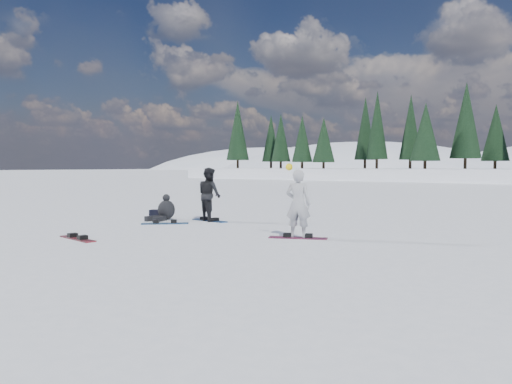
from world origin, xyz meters
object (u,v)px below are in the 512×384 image
snowboarder_man (209,194)px  snowboard_loose_a (165,223)px  seated_rider (165,210)px  snowboard_loose_b (77,239)px  snowboarder_woman (298,204)px  gear_bag (157,214)px

snowboarder_man → snowboard_loose_a: bearing=87.4°
seated_rider → snowboard_loose_b: (1.49, -4.51, -0.33)m
snowboarder_woman → snowboard_loose_a: (-5.12, 0.29, -0.89)m
seated_rider → snowboard_loose_b: size_ratio=0.71×
snowboarder_man → seated_rider: snowboarder_man is taller
gear_bag → snowboarder_man: bearing=10.2°
snowboard_loose_b → snowboard_loose_a: 3.72m
snowboarder_man → snowboard_loose_a: (-0.60, -1.48, -0.89)m
snowboarder_woman → snowboard_loose_a: size_ratio=1.28×
snowboarder_man → snowboard_loose_b: (0.04, -5.15, -0.89)m
snowboarder_woman → snowboard_loose_a: 5.20m
snowboarder_man → gear_bag: (-2.15, -0.39, -0.75)m
snowboarder_woman → seated_rider: bearing=-26.3°
snowboarder_man → snowboard_loose_b: bearing=109.9°
snowboarder_man → seated_rider: 1.68m
snowboarder_woman → snowboarder_man: (-4.52, 1.76, 0.00)m
snowboard_loose_a → snowboarder_woman: bearing=-46.2°
snowboarder_man → seated_rider: size_ratio=1.70×
seated_rider → snowboard_loose_a: seated_rider is taller
snowboard_loose_b → gear_bag: bearing=124.6°
snowboarder_woman → gear_bag: (-6.67, 1.38, -0.75)m
snowboarder_man → snowboard_loose_a: 1.83m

